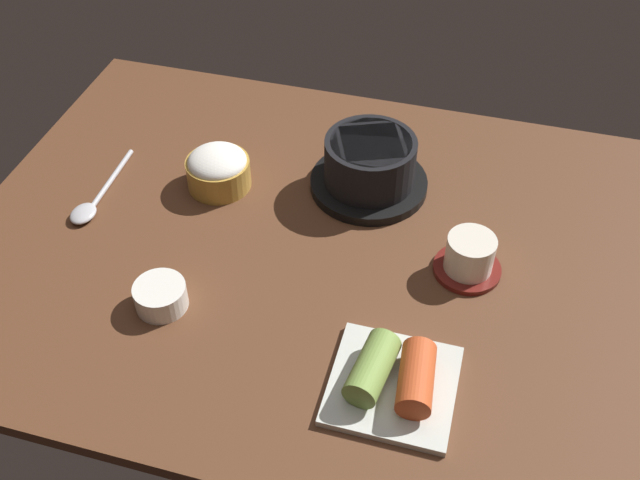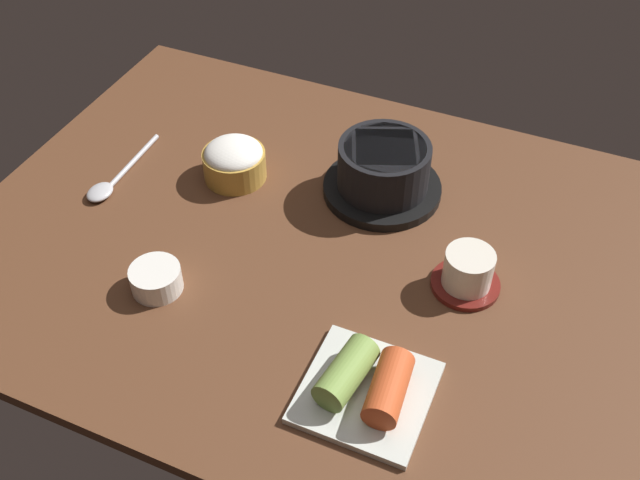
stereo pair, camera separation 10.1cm
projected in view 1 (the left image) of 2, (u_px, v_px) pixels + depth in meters
dining_table at (310, 248)px, 105.96cm from camera, size 100.00×76.00×2.00cm
stone_pot at (370, 166)px, 111.04cm from camera, size 18.05×18.05×8.75cm
rice_bowl at (218, 169)px, 112.12cm from camera, size 9.77×9.77×6.30cm
tea_cup_with_saucer at (469, 257)px, 99.40cm from camera, size 9.33×9.33×5.98cm
kimchi_plate at (394, 378)px, 86.42cm from camera, size 14.89×14.89×5.16cm
side_bowl_near at (161, 295)px, 95.72cm from camera, size 6.90×6.90×3.48cm
spoon at (92, 203)px, 110.41cm from camera, size 3.60×18.21×1.35cm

